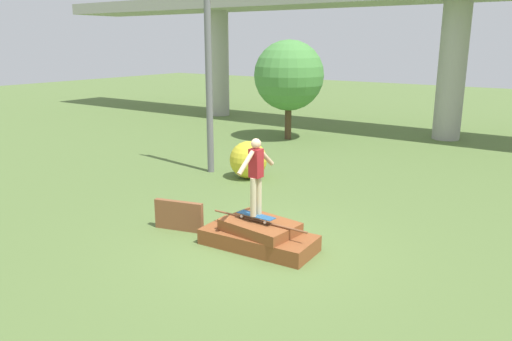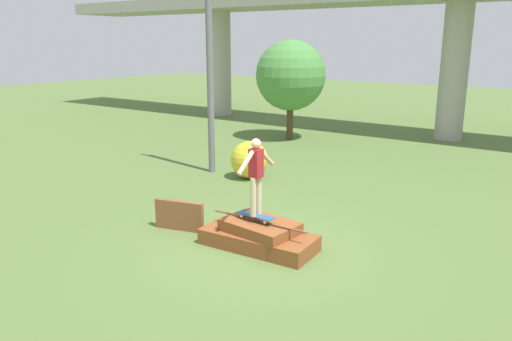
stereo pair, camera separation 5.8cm
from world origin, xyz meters
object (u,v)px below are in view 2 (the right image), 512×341
object	(u,v)px
skateboard	(256,216)
skater	(256,172)
utility_pole	(210,55)
tree_behind_left	(291,76)
bush_yellow_flowering	(249,160)

from	to	relation	value
skateboard	skater	bearing A→B (deg)	7.13
utility_pole	skateboard	bearing A→B (deg)	-41.60
skateboard	tree_behind_left	xyz separation A→B (m)	(-5.32, 9.96, 1.96)
skateboard	bush_yellow_flowering	world-z (taller)	bush_yellow_flowering
bush_yellow_flowering	skater	bearing A→B (deg)	-52.59
tree_behind_left	skater	bearing A→B (deg)	-61.89
skater	utility_pole	xyz separation A→B (m)	(-4.51, 4.00, 2.04)
skateboard	skater	xyz separation A→B (m)	(0.00, 0.00, 0.89)
skater	tree_behind_left	world-z (taller)	tree_behind_left
skateboard	tree_behind_left	size ratio (longest dim) A/B	0.21
skateboard	utility_pole	size ratio (longest dim) A/B	0.12
tree_behind_left	bush_yellow_flowering	size ratio (longest dim) A/B	3.63
skater	bush_yellow_flowering	distance (m)	5.22
tree_behind_left	bush_yellow_flowering	distance (m)	6.62
skateboard	bush_yellow_flowering	xyz separation A→B (m)	(-3.12, 4.07, -0.09)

